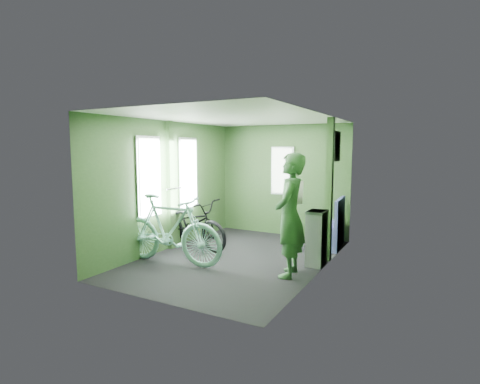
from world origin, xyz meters
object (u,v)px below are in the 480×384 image
at_px(bicycle_black, 192,247).
at_px(waste_box, 316,238).
at_px(bicycle_mint, 170,264).
at_px(passenger, 290,215).
at_px(bench_seat, 329,232).

bearing_deg(bicycle_black, waste_box, -75.42).
bearing_deg(waste_box, bicycle_mint, -153.28).
bearing_deg(waste_box, passenger, -107.31).
xyz_separation_m(bicycle_black, waste_box, (2.33, 0.04, 0.43)).
bearing_deg(bicycle_black, bicycle_mint, -150.88).
height_order(bicycle_black, bicycle_mint, bicycle_mint).
distance_m(bicycle_black, waste_box, 2.37).
bearing_deg(bench_seat, bicycle_mint, -135.90).
distance_m(bicycle_black, bicycle_mint, 1.03).
relative_size(bicycle_mint, bench_seat, 2.01).
xyz_separation_m(passenger, waste_box, (0.20, 0.65, -0.45)).
height_order(passenger, waste_box, passenger).
relative_size(bicycle_black, waste_box, 2.00).
xyz_separation_m(passenger, bench_seat, (0.09, 1.83, -0.61)).
xyz_separation_m(bicycle_mint, bench_seat, (1.94, 2.22, 0.27)).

